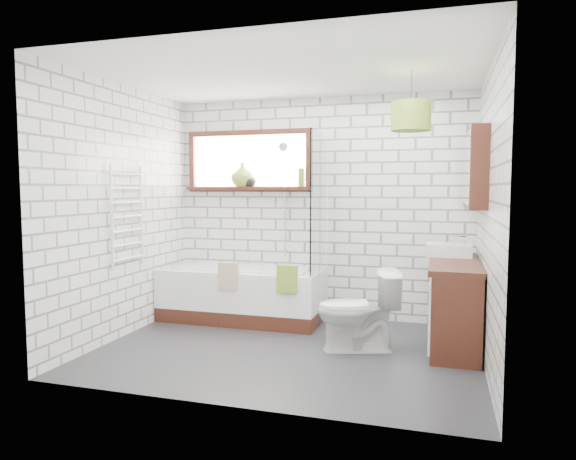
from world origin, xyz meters
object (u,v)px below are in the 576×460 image
(bathtub, at_px, (243,294))
(pendant, at_px, (411,116))
(toilet, at_px, (358,310))
(basin, at_px, (449,250))
(vanity, at_px, (455,303))

(bathtub, xyz_separation_m, pendant, (1.86, -0.73, 1.81))
(toilet, bearing_deg, basin, 119.86)
(vanity, bearing_deg, pendant, -134.48)
(vanity, bearing_deg, bathtub, 172.19)
(vanity, distance_m, toilet, 0.96)
(pendant, bearing_deg, bathtub, 158.57)
(toilet, bearing_deg, vanity, 101.81)
(basin, xyz_separation_m, toilet, (-0.79, -0.79, -0.49))
(pendant, bearing_deg, vanity, 45.52)
(vanity, xyz_separation_m, pendant, (-0.41, -0.42, 1.70))
(vanity, distance_m, pendant, 1.80)
(toilet, xyz_separation_m, pendant, (0.44, 0.02, 1.73))
(bathtub, bearing_deg, pendant, -21.43)
(basin, bearing_deg, pendant, -114.28)
(vanity, relative_size, pendant, 4.11)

